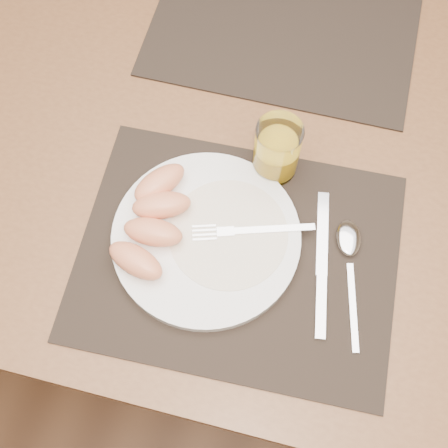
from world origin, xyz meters
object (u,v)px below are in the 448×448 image
placemat_near (238,256)px  plate (206,237)px  table (254,153)px  knife (321,275)px  spoon (349,248)px  juice_glass (277,152)px  placemat_far (285,21)px  fork (242,231)px

placemat_near → plate: plate is taller
table → knife: 0.28m
placemat_near → spoon: 0.16m
knife → placemat_near: bearing=179.4°
placemat_near → juice_glass: 0.16m
placemat_far → fork: 0.41m
placemat_near → spoon: bearing=17.3°
placemat_near → fork: size_ratio=2.62×
fork → knife: fork is taller
placemat_near → placemat_far: same height
plate → table: bearing=82.5°
table → placemat_far: bearing=89.5°
table → placemat_near: 0.24m
placemat_far → spoon: size_ratio=2.35×
fork → juice_glass: 0.13m
table → placemat_near: placemat_near is taller
fork → knife: size_ratio=0.78×
knife → juice_glass: bearing=123.1°
table → plate: size_ratio=5.19×
fork → spoon: bearing=6.1°
plate → fork: size_ratio=1.57×
table → fork: (0.02, -0.19, 0.11)m
placemat_near → fork: bearing=91.9°
plate → knife: 0.17m
table → juice_glass: juice_glass is taller
table → placemat_far: size_ratio=3.11×
table → knife: knife is taller
placemat_near → fork: fork is taller
plate → knife: size_ratio=1.23×
knife → juice_glass: size_ratio=2.16×
plate → juice_glass: 0.16m
placemat_far → juice_glass: (0.04, -0.29, 0.05)m
fork → table: bearing=96.4°
placemat_far → spoon: bearing=-66.3°
placemat_near → fork: 0.04m
placemat_near → juice_glass: juice_glass is taller
spoon → juice_glass: juice_glass is taller
table → placemat_far: placemat_far is taller
placemat_far → plate: (-0.03, -0.43, 0.01)m
table → placemat_near: (0.02, -0.22, 0.09)m
placemat_far → spoon: spoon is taller
placemat_far → fork: fork is taller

